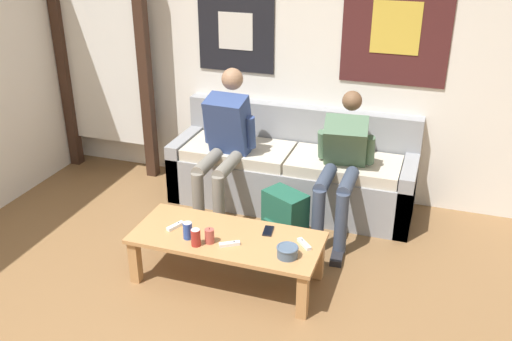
% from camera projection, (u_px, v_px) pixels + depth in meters
% --- Properties ---
extents(wall_back, '(10.00, 0.07, 2.55)m').
position_uv_depth(wall_back, '(291.00, 55.00, 5.05)').
color(wall_back, white).
rests_on(wall_back, ground_plane).
extents(door_frame, '(1.00, 0.10, 2.15)m').
position_uv_depth(door_frame, '(102.00, 54.00, 5.42)').
color(door_frame, '#382319').
rests_on(door_frame, ground_plane).
extents(couch, '(2.15, 0.70, 0.84)m').
position_uv_depth(couch, '(292.00, 173.00, 5.12)').
color(couch, gray).
rests_on(couch, ground_plane).
extents(coffee_table, '(1.35, 0.57, 0.36)m').
position_uv_depth(coffee_table, '(227.00, 243.00, 4.04)').
color(coffee_table, '#B27F4C').
rests_on(coffee_table, ground_plane).
extents(person_seated_adult, '(0.47, 0.87, 1.25)m').
position_uv_depth(person_seated_adult, '(224.00, 141.00, 4.79)').
color(person_seated_adult, gray).
rests_on(person_seated_adult, ground_plane).
extents(person_seated_teen, '(0.47, 0.96, 1.12)m').
position_uv_depth(person_seated_teen, '(342.00, 161.00, 4.55)').
color(person_seated_teen, '#384256').
rests_on(person_seated_teen, ground_plane).
extents(backpack, '(0.39, 0.34, 0.45)m').
position_uv_depth(backpack, '(284.00, 220.00, 4.51)').
color(backpack, '#1E5642').
rests_on(backpack, ground_plane).
extents(ceramic_bowl, '(0.15, 0.15, 0.08)m').
position_uv_depth(ceramic_bowl, '(287.00, 251.00, 3.76)').
color(ceramic_bowl, '#475B75').
rests_on(ceramic_bowl, coffee_table).
extents(pillar_candle, '(0.07, 0.07, 0.12)m').
position_uv_depth(pillar_candle, '(210.00, 236.00, 3.91)').
color(pillar_candle, '#B24C42').
rests_on(pillar_candle, coffee_table).
extents(drink_can_blue, '(0.07, 0.07, 0.12)m').
position_uv_depth(drink_can_blue, '(188.00, 230.00, 3.96)').
color(drink_can_blue, '#28479E').
rests_on(drink_can_blue, coffee_table).
extents(drink_can_red, '(0.07, 0.07, 0.12)m').
position_uv_depth(drink_can_red, '(196.00, 237.00, 3.88)').
color(drink_can_red, maroon).
rests_on(drink_can_red, coffee_table).
extents(game_controller_near_left, '(0.14, 0.11, 0.03)m').
position_uv_depth(game_controller_near_left, '(230.00, 244.00, 3.90)').
color(game_controller_near_left, white).
rests_on(game_controller_near_left, coffee_table).
extents(game_controller_near_right, '(0.12, 0.13, 0.03)m').
position_uv_depth(game_controller_near_right, '(304.00, 244.00, 3.90)').
color(game_controller_near_right, white).
rests_on(game_controller_near_right, coffee_table).
extents(game_controller_far_center, '(0.09, 0.15, 0.03)m').
position_uv_depth(game_controller_far_center, '(175.00, 226.00, 4.11)').
color(game_controller_far_center, white).
rests_on(game_controller_far_center, coffee_table).
extents(cell_phone, '(0.08, 0.14, 0.01)m').
position_uv_depth(cell_phone, '(268.00, 231.00, 4.07)').
color(cell_phone, black).
rests_on(cell_phone, coffee_table).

